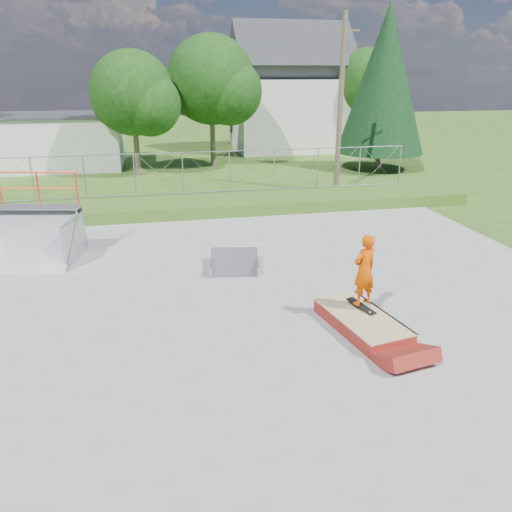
{
  "coord_description": "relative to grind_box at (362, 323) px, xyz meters",
  "views": [
    {
      "loc": [
        -1.33,
        -10.77,
        5.4
      ],
      "look_at": [
        1.1,
        0.69,
        1.1
      ],
      "focal_mm": 35.0,
      "sensor_mm": 36.0,
      "label": 1
    }
  ],
  "objects": [
    {
      "name": "ground",
      "position": [
        -3.03,
        1.55,
        -0.18
      ],
      "size": [
        120.0,
        120.0,
        0.0
      ],
      "primitive_type": "plane",
      "color": "#2D5518",
      "rests_on": "ground"
    },
    {
      "name": "concrete_pad",
      "position": [
        -3.03,
        1.55,
        -0.16
      ],
      "size": [
        20.0,
        16.0,
        0.04
      ],
      "primitive_type": "cube",
      "color": "gray",
      "rests_on": "ground"
    },
    {
      "name": "grass_berm",
      "position": [
        -3.03,
        11.05,
        0.07
      ],
      "size": [
        24.0,
        3.0,
        0.5
      ],
      "primitive_type": "cube",
      "color": "#2D5518",
      "rests_on": "ground"
    },
    {
      "name": "grind_box",
      "position": [
        0.0,
        0.0,
        0.0
      ],
      "size": [
        1.55,
        2.54,
        0.35
      ],
      "rotation": [
        0.0,
        0.0,
        0.18
      ],
      "color": "maroon",
      "rests_on": "concrete_pad"
    },
    {
      "name": "quarter_pipe",
      "position": [
        -8.02,
        6.0,
        1.11
      ],
      "size": [
        2.97,
        2.67,
        2.58
      ],
      "primitive_type": null,
      "rotation": [
        0.0,
        0.0,
        -0.21
      ],
      "color": "#989A9F",
      "rests_on": "concrete_pad"
    },
    {
      "name": "flat_bank_ramp",
      "position": [
        -2.17,
        4.16,
        0.03
      ],
      "size": [
        1.6,
        1.68,
        0.42
      ],
      "primitive_type": null,
      "rotation": [
        0.0,
        0.0,
        -0.17
      ],
      "color": "#989A9F",
      "rests_on": "concrete_pad"
    },
    {
      "name": "skateboard",
      "position": [
        0.13,
        0.34,
        0.22
      ],
      "size": [
        0.5,
        0.82,
        0.13
      ],
      "primitive_type": "cube",
      "rotation": [
        0.14,
        0.0,
        0.39
      ],
      "color": "black",
      "rests_on": "grind_box"
    },
    {
      "name": "skater",
      "position": [
        0.13,
        0.34,
        1.04
      ],
      "size": [
        0.7,
        0.58,
        1.65
      ],
      "primitive_type": "imported",
      "rotation": [
        0.0,
        0.0,
        3.49
      ],
      "color": "#D84700",
      "rests_on": "grind_box"
    },
    {
      "name": "chain_link_fence",
      "position": [
        -3.03,
        12.05,
        1.22
      ],
      "size": [
        20.0,
        0.06,
        1.8
      ],
      "primitive_type": null,
      "color": "gray",
      "rests_on": "grass_berm"
    },
    {
      "name": "utility_building_flat",
      "position": [
        -11.03,
        23.55,
        1.32
      ],
      "size": [
        10.0,
        6.0,
        3.0
      ],
      "primitive_type": "cube",
      "color": "white",
      "rests_on": "ground"
    },
    {
      "name": "gable_house",
      "position": [
        5.97,
        27.55,
        3.66
      ],
      "size": [
        8.4,
        6.08,
        8.94
      ],
      "color": "white",
      "rests_on": "ground"
    },
    {
      "name": "utility_pole",
      "position": [
        4.47,
        13.55,
        3.82
      ],
      "size": [
        0.24,
        0.24,
        8.0
      ],
      "primitive_type": "cylinder",
      "color": "brown",
      "rests_on": "ground"
    },
    {
      "name": "tree_left_near",
      "position": [
        -4.78,
        19.39,
        4.06
      ],
      "size": [
        4.76,
        4.48,
        6.65
      ],
      "color": "brown",
      "rests_on": "ground"
    },
    {
      "name": "tree_center",
      "position": [
        -0.24,
        21.36,
        4.67
      ],
      "size": [
        5.44,
        5.12,
        7.6
      ],
      "color": "brown",
      "rests_on": "ground"
    },
    {
      "name": "tree_right_far",
      "position": [
        11.24,
        25.37,
        4.37
      ],
      "size": [
        5.1,
        4.8,
        7.12
      ],
      "color": "brown",
      "rests_on": "ground"
    },
    {
      "name": "tree_back_mid",
      "position": [
        2.18,
        29.41,
        3.45
      ],
      "size": [
        4.08,
        3.84,
        5.7
      ],
      "color": "brown",
      "rests_on": "ground"
    },
    {
      "name": "conifer_tree",
      "position": [
        8.97,
        18.55,
        4.87
      ],
      "size": [
        5.04,
        5.04,
        9.1
      ],
      "color": "brown",
      "rests_on": "ground"
    }
  ]
}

